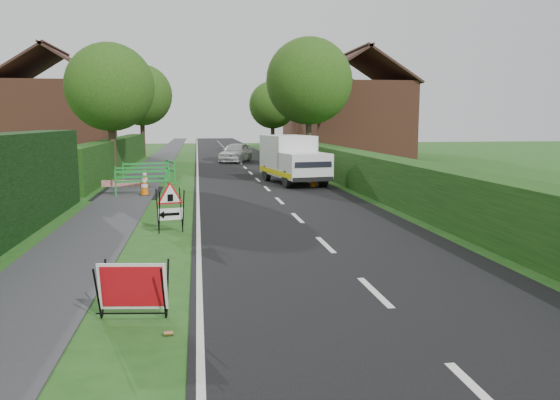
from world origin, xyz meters
TOP-DOWN VIEW (x-y plane):
  - ground at (0.00, 0.00)m, footprint 120.00×120.00m
  - road_surface at (2.50, 35.00)m, footprint 6.00×90.00m
  - footpath at (-3.00, 35.00)m, footprint 2.00×90.00m
  - hedge_west_far at (-5.00, 22.00)m, footprint 1.00×24.00m
  - hedge_east at (6.50, 16.00)m, footprint 1.20×50.00m
  - house_west at (-10.00, 30.00)m, footprint 7.50×7.40m
  - house_east_a at (11.00, 28.00)m, footprint 7.50×7.40m
  - house_east_b at (12.00, 42.00)m, footprint 7.50×7.40m
  - tree_nw at (-4.60, 18.00)m, footprint 4.40×4.40m
  - tree_ne at (6.40, 22.00)m, footprint 5.20×5.20m
  - tree_fw at (-4.60, 34.00)m, footprint 4.80×4.80m
  - tree_fe at (6.40, 38.00)m, footprint 4.20×4.20m
  - red_rect_sign at (-1.28, -3.13)m, footprint 1.02×0.70m
  - triangle_sign at (-1.06, 2.88)m, footprint 0.90×0.90m
  - works_van at (3.90, 13.42)m, footprint 2.61×4.95m
  - traffic_cone_0 at (4.54, 11.79)m, footprint 0.38×0.38m
  - traffic_cone_1 at (5.08, 13.92)m, footprint 0.38×0.38m
  - traffic_cone_2 at (5.17, 15.92)m, footprint 0.38×0.38m
  - traffic_cone_3 at (-2.35, 10.24)m, footprint 0.38×0.38m
  - traffic_cone_4 at (-2.58, 12.97)m, footprint 0.38×0.38m
  - ped_barrier_0 at (-2.39, 10.25)m, footprint 2.09×0.57m
  - ped_barrier_1 at (-2.62, 11.96)m, footprint 2.09×0.56m
  - ped_barrier_2 at (-2.63, 14.18)m, footprint 2.08×0.82m
  - ped_barrier_3 at (-1.60, 15.17)m, footprint 0.79×2.09m
  - redwhite_plank at (-3.21, 10.51)m, footprint 1.50×0.17m
  - litter_can at (-0.76, -3.83)m, footprint 0.12×0.07m
  - hatchback_car at (2.30, 26.77)m, footprint 2.88×4.29m

SIDE VIEW (x-z plane):
  - ground at x=0.00m, z-range 0.00..0.00m
  - hedge_west_far at x=-5.00m, z-range -0.90..0.90m
  - hedge_east at x=6.50m, z-range -0.75..0.75m
  - redwhite_plank at x=-3.21m, z-range -0.12..0.12m
  - litter_can at x=-0.76m, z-range -0.03..0.03m
  - road_surface at x=2.50m, z-range -0.01..0.01m
  - footpath at x=-3.00m, z-range -0.01..0.02m
  - traffic_cone_0 at x=4.54m, z-range 0.00..0.79m
  - traffic_cone_1 at x=5.08m, z-range 0.00..0.79m
  - traffic_cone_2 at x=5.17m, z-range 0.00..0.79m
  - traffic_cone_3 at x=-2.35m, z-range 0.00..0.79m
  - traffic_cone_4 at x=-2.58m, z-range 0.00..0.79m
  - red_rect_sign at x=-1.28m, z-range 0.06..0.87m
  - ped_barrier_0 at x=-2.39m, z-range 0.13..1.13m
  - ped_barrier_1 at x=-2.62m, z-range 0.13..1.13m
  - ped_barrier_2 at x=-2.63m, z-range 0.13..1.13m
  - ped_barrier_3 at x=-1.60m, z-range 0.13..1.13m
  - hatchback_car at x=2.30m, z-range 0.00..1.36m
  - triangle_sign at x=-1.06m, z-range 0.22..1.32m
  - works_van at x=3.90m, z-range 0.06..2.21m
  - house_west at x=-10.00m, z-range -1.04..6.84m
  - house_east_a at x=11.00m, z-range -1.04..6.84m
  - house_east_b at x=12.00m, z-range -1.04..6.84m
  - tree_fe at x=6.40m, z-range 1.05..7.39m
  - tree_nw at x=-4.60m, z-range 1.13..7.83m
  - tree_fw at x=-4.60m, z-range 1.21..8.45m
  - tree_ne at x=6.40m, z-range 1.28..9.07m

